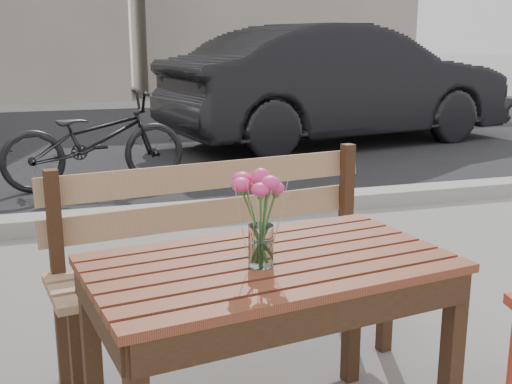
% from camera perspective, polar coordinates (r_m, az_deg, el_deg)
% --- Properties ---
extents(street, '(30.00, 8.12, 0.12)m').
position_cam_1_polar(street, '(6.90, -12.21, 2.15)').
color(street, black).
rests_on(street, ground).
extents(main_table, '(1.21, 0.82, 0.69)m').
position_cam_1_polar(main_table, '(2.06, 1.23, -8.98)').
color(main_table, '#582C17').
rests_on(main_table, ground).
extents(main_bench, '(1.51, 0.65, 0.91)m').
position_cam_1_polar(main_bench, '(2.71, -2.94, -4.03)').
color(main_bench, '#A07053').
rests_on(main_bench, ground).
extents(main_vase, '(0.16, 0.16, 0.30)m').
position_cam_1_polar(main_vase, '(1.91, 0.44, -1.25)').
color(main_vase, white).
rests_on(main_vase, main_table).
extents(parked_car, '(4.83, 2.43, 1.52)m').
position_cam_1_polar(parked_car, '(8.51, 7.43, 9.45)').
color(parked_car, black).
rests_on(parked_car, ground).
extents(bicycle, '(1.74, 0.81, 0.88)m').
position_cam_1_polar(bicycle, '(6.11, -14.16, 4.49)').
color(bicycle, black).
rests_on(bicycle, ground).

